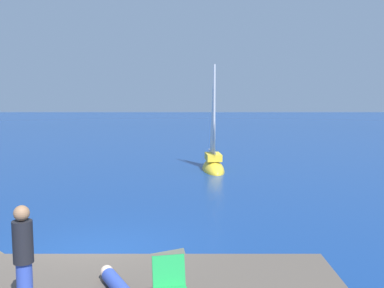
# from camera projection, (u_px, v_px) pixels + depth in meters

# --- Properties ---
(ground_plane) EXTENTS (160.00, 160.00, 0.00)m
(ground_plane) POSITION_uv_depth(u_px,v_px,m) (95.00, 255.00, 10.11)
(ground_plane) COLOR navy
(boulder_seaward) EXTENTS (1.22, 1.43, 0.96)m
(boulder_seaward) POSITION_uv_depth(u_px,v_px,m) (164.00, 282.00, 8.67)
(boulder_seaward) COLOR #4F5344
(boulder_seaward) RESTS_ON ground
(sailboat_near) EXTENTS (1.27, 3.08, 5.63)m
(sailboat_near) POSITION_uv_depth(u_px,v_px,m) (211.00, 164.00, 21.31)
(sailboat_near) COLOR yellow
(sailboat_near) RESTS_ON ground
(person_standing) EXTENTS (0.28, 0.28, 1.62)m
(person_standing) POSITION_uv_depth(u_px,v_px,m) (21.00, 258.00, 6.09)
(person_standing) COLOR #334CB2
(person_standing) RESTS_ON shore_ledge
(beach_chair) EXTENTS (0.59, 0.68, 0.80)m
(beach_chair) POSITION_uv_depth(u_px,v_px,m) (168.00, 284.00, 6.25)
(beach_chair) COLOR green
(beach_chair) RESTS_ON shore_ledge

